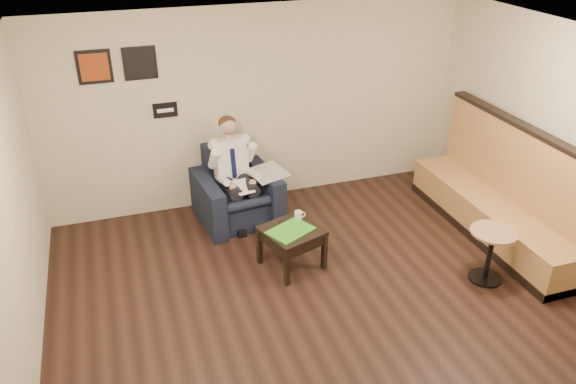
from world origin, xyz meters
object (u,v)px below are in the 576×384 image
object	(u,v)px
smartphone	(286,221)
cafe_table	(489,255)
armchair	(237,187)
coffee_mug	(298,215)
banquette	(498,184)
seated_man	(240,179)
green_folder	(291,231)
side_table	(292,247)

from	to	relation	value
smartphone	cafe_table	distance (m)	2.41
armchair	coffee_mug	world-z (taller)	armchair
banquette	coffee_mug	bearing A→B (deg)	172.49
armchair	smartphone	bearing A→B (deg)	-79.42
seated_man	cafe_table	size ratio (longest dim) A/B	2.09
armchair	cafe_table	size ratio (longest dim) A/B	1.57
green_folder	smartphone	size ratio (longest dim) A/B	3.21
armchair	side_table	bearing A→B (deg)	-81.66
coffee_mug	cafe_table	world-z (taller)	cafe_table
armchair	side_table	xyz separation A→B (m)	(0.35, -1.30, -0.24)
coffee_mug	cafe_table	distance (m)	2.28
armchair	smartphone	xyz separation A→B (m)	(0.34, -1.11, 0.02)
side_table	smartphone	bearing A→B (deg)	91.29
seated_man	side_table	bearing A→B (deg)	-80.77
seated_man	smartphone	world-z (taller)	seated_man
green_folder	coffee_mug	size ratio (longest dim) A/B	4.74
side_table	green_folder	distance (m)	0.27
side_table	cafe_table	size ratio (longest dim) A/B	0.96
side_table	banquette	xyz separation A→B (m)	(2.75, -0.15, 0.48)
coffee_mug	armchair	bearing A→B (deg)	114.29
side_table	banquette	distance (m)	2.80
cafe_table	smartphone	bearing A→B (deg)	150.49
armchair	smartphone	size ratio (longest dim) A/B	6.45
side_table	green_folder	xyz separation A→B (m)	(-0.03, -0.03, 0.26)
armchair	coffee_mug	distance (m)	1.21
side_table	banquette	world-z (taller)	banquette
smartphone	banquette	bearing A→B (deg)	-15.65
coffee_mug	cafe_table	bearing A→B (deg)	-31.54
seated_man	banquette	world-z (taller)	banquette
seated_man	coffee_mug	distance (m)	1.10
seated_man	coffee_mug	world-z (taller)	seated_man
smartphone	cafe_table	bearing A→B (deg)	-38.15
green_folder	smartphone	xyz separation A→B (m)	(0.02, 0.22, -0.00)
side_table	green_folder	size ratio (longest dim) A/B	1.22
armchair	coffee_mug	size ratio (longest dim) A/B	9.51
armchair	seated_man	world-z (taller)	seated_man
green_folder	coffee_mug	bearing A→B (deg)	52.33
green_folder	cafe_table	world-z (taller)	cafe_table
coffee_mug	side_table	bearing A→B (deg)	-127.67
seated_man	side_table	world-z (taller)	seated_man
seated_man	coffee_mug	bearing A→B (deg)	-70.23
armchair	green_folder	bearing A→B (deg)	-83.03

